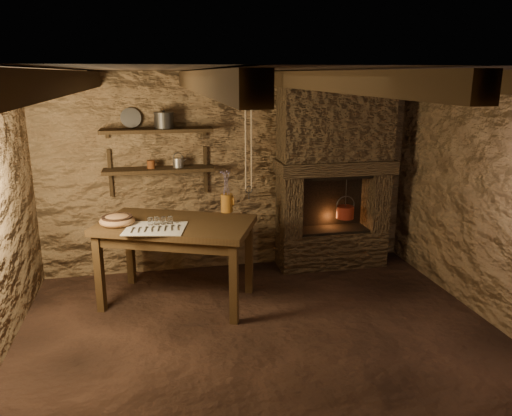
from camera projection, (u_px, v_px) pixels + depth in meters
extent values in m
plane|color=black|center=(266.00, 345.00, 4.49)|extent=(4.50, 4.50, 0.00)
cube|color=brown|center=(230.00, 173.00, 6.07)|extent=(4.50, 0.04, 2.40)
cube|color=brown|center=(364.00, 337.00, 2.29)|extent=(4.50, 0.04, 2.40)
cube|color=brown|center=(503.00, 204.00, 4.62)|extent=(0.04, 4.00, 2.40)
cube|color=black|center=(268.00, 69.00, 3.87)|extent=(4.50, 4.00, 0.04)
cube|color=black|center=(65.00, 82.00, 3.59)|extent=(0.14, 3.95, 0.16)
cube|color=black|center=(203.00, 81.00, 3.79)|extent=(0.14, 3.95, 0.16)
cube|color=black|center=(328.00, 81.00, 3.99)|extent=(0.14, 3.95, 0.16)
cube|color=black|center=(441.00, 81.00, 4.18)|extent=(0.14, 3.95, 0.16)
cube|color=black|center=(159.00, 170.00, 5.72)|extent=(1.25, 0.30, 0.04)
cube|color=black|center=(157.00, 130.00, 5.61)|extent=(1.25, 0.30, 0.04)
cube|color=#34271A|center=(331.00, 248.00, 6.35)|extent=(1.35, 0.45, 0.45)
cube|color=#34271A|center=(289.00, 204.00, 6.08)|extent=(0.23, 0.45, 0.75)
cube|color=#34271A|center=(375.00, 200.00, 6.30)|extent=(0.23, 0.45, 0.75)
cube|color=#34271A|center=(335.00, 166.00, 6.04)|extent=(1.43, 0.51, 0.16)
cube|color=#34271A|center=(336.00, 120.00, 5.93)|extent=(1.35, 0.45, 0.94)
cube|color=black|center=(327.00, 198.00, 6.37)|extent=(0.90, 0.06, 0.75)
cube|color=#362413|center=(176.00, 225.00, 5.15)|extent=(1.77, 1.41, 0.07)
cube|color=#362413|center=(176.00, 234.00, 5.17)|extent=(1.60, 1.24, 0.11)
cube|color=beige|center=(155.00, 228.00, 4.92)|extent=(0.66, 0.58, 0.01)
cylinder|color=#965B1D|center=(227.00, 203.00, 5.50)|extent=(0.17, 0.17, 0.20)
torus|color=#965B1D|center=(233.00, 201.00, 5.51)|extent=(0.02, 0.11, 0.11)
ellipsoid|color=#AA7649|center=(117.00, 221.00, 5.04)|extent=(0.44, 0.44, 0.13)
cylinder|color=#302E2B|center=(164.00, 121.00, 5.60)|extent=(0.22, 0.22, 0.16)
cylinder|color=#A7A8A2|center=(131.00, 118.00, 5.61)|extent=(0.24, 0.12, 0.23)
cylinder|color=#502510|center=(151.00, 164.00, 5.69)|extent=(0.11, 0.11, 0.09)
cylinder|color=maroon|center=(345.00, 212.00, 6.21)|extent=(0.28, 0.28, 0.15)
torus|color=#302E2B|center=(345.00, 205.00, 6.19)|extent=(0.24, 0.02, 0.24)
cylinder|color=#302E2B|center=(346.00, 193.00, 6.15)|extent=(0.01, 0.01, 0.44)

